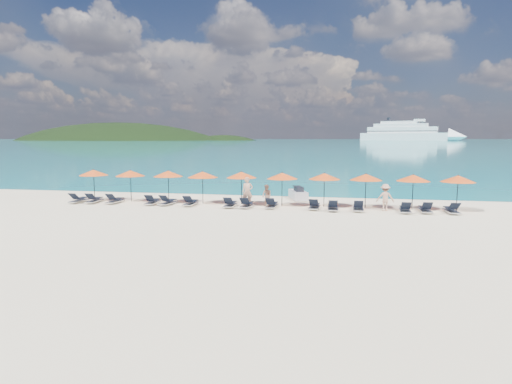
# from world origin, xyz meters

# --- Properties ---
(ground) EXTENTS (1400.00, 1400.00, 0.00)m
(ground) POSITION_xyz_m (0.00, 0.00, 0.00)
(ground) COLOR beige
(sea) EXTENTS (1600.00, 1300.00, 0.01)m
(sea) POSITION_xyz_m (0.00, 660.00, 0.01)
(sea) COLOR #1FA9B2
(sea) RESTS_ON ground
(headland_main) EXTENTS (374.00, 242.00, 126.50)m
(headland_main) POSITION_xyz_m (-300.00, 540.00, -38.00)
(headland_main) COLOR black
(headland_main) RESTS_ON ground
(headland_small) EXTENTS (162.00, 126.00, 85.50)m
(headland_small) POSITION_xyz_m (-150.00, 560.00, -35.00)
(headland_small) COLOR black
(headland_small) RESTS_ON ground
(cruise_ship) EXTENTS (134.97, 60.13, 37.48)m
(cruise_ship) POSITION_xyz_m (105.90, 586.90, 9.75)
(cruise_ship) COLOR white
(cruise_ship) RESTS_ON ground
(jetski) EXTENTS (1.70, 2.76, 0.92)m
(jetski) POSITION_xyz_m (2.11, 8.69, 0.38)
(jetski) COLOR silver
(jetski) RESTS_ON ground
(beachgoer_a) EXTENTS (0.81, 0.63, 1.95)m
(beachgoer_a) POSITION_xyz_m (-0.88, 4.64, 0.98)
(beachgoer_a) COLOR tan
(beachgoer_a) RESTS_ON ground
(beachgoer_b) EXTENTS (0.81, 0.75, 1.46)m
(beachgoer_b) POSITION_xyz_m (0.37, 4.90, 0.73)
(beachgoer_b) COLOR tan
(beachgoer_b) RESTS_ON ground
(beachgoer_c) EXTENTS (1.08, 0.51, 1.67)m
(beachgoer_c) POSITION_xyz_m (7.86, 4.65, 0.84)
(beachgoer_c) COLOR tan
(beachgoer_c) RESTS_ON ground
(umbrella_0) EXTENTS (2.10, 2.10, 2.28)m
(umbrella_0) POSITION_xyz_m (-12.36, 5.40, 2.02)
(umbrella_0) COLOR black
(umbrella_0) RESTS_ON ground
(umbrella_1) EXTENTS (2.10, 2.10, 2.28)m
(umbrella_1) POSITION_xyz_m (-9.49, 5.37, 2.02)
(umbrella_1) COLOR black
(umbrella_1) RESTS_ON ground
(umbrella_2) EXTENTS (2.10, 2.10, 2.28)m
(umbrella_2) POSITION_xyz_m (-6.72, 5.52, 2.02)
(umbrella_2) COLOR black
(umbrella_2) RESTS_ON ground
(umbrella_3) EXTENTS (2.10, 2.10, 2.28)m
(umbrella_3) POSITION_xyz_m (-4.14, 5.27, 2.02)
(umbrella_3) COLOR black
(umbrella_3) RESTS_ON ground
(umbrella_4) EXTENTS (2.10, 2.10, 2.28)m
(umbrella_4) POSITION_xyz_m (-1.48, 5.52, 2.02)
(umbrella_4) COLOR black
(umbrella_4) RESTS_ON ground
(umbrella_5) EXTENTS (2.10, 2.10, 2.28)m
(umbrella_5) POSITION_xyz_m (1.33, 5.29, 2.02)
(umbrella_5) COLOR black
(umbrella_5) RESTS_ON ground
(umbrella_6) EXTENTS (2.10, 2.10, 2.28)m
(umbrella_6) POSITION_xyz_m (4.08, 5.46, 2.02)
(umbrella_6) COLOR black
(umbrella_6) RESTS_ON ground
(umbrella_7) EXTENTS (2.10, 2.10, 2.28)m
(umbrella_7) POSITION_xyz_m (6.72, 5.42, 2.02)
(umbrella_7) COLOR black
(umbrella_7) RESTS_ON ground
(umbrella_8) EXTENTS (2.10, 2.10, 2.28)m
(umbrella_8) POSITION_xyz_m (9.59, 5.36, 2.02)
(umbrella_8) COLOR black
(umbrella_8) RESTS_ON ground
(umbrella_9) EXTENTS (2.10, 2.10, 2.28)m
(umbrella_9) POSITION_xyz_m (12.20, 5.29, 2.02)
(umbrella_9) COLOR black
(umbrella_9) RESTS_ON ground
(lounger_0) EXTENTS (0.64, 1.71, 0.66)m
(lounger_0) POSITION_xyz_m (-12.84, 4.15, 0.24)
(lounger_0) COLOR silver
(lounger_0) RESTS_ON ground
(lounger_1) EXTENTS (0.76, 1.74, 0.66)m
(lounger_1) POSITION_xyz_m (-11.72, 4.26, 0.24)
(lounger_1) COLOR silver
(lounger_1) RESTS_ON ground
(lounger_2) EXTENTS (0.64, 1.71, 0.66)m
(lounger_2) POSITION_xyz_m (-10.19, 4.32, 0.24)
(lounger_2) COLOR silver
(lounger_2) RESTS_ON ground
(lounger_3) EXTENTS (0.74, 1.74, 0.66)m
(lounger_3) POSITION_xyz_m (-7.41, 4.28, 0.24)
(lounger_3) COLOR silver
(lounger_3) RESTS_ON ground
(lounger_4) EXTENTS (0.78, 1.75, 0.66)m
(lounger_4) POSITION_xyz_m (-6.30, 4.32, 0.24)
(lounger_4) COLOR silver
(lounger_4) RESTS_ON ground
(lounger_5) EXTENTS (0.64, 1.71, 0.66)m
(lounger_5) POSITION_xyz_m (-4.70, 4.29, 0.24)
(lounger_5) COLOR silver
(lounger_5) RESTS_ON ground
(lounger_6) EXTENTS (0.63, 1.71, 0.66)m
(lounger_6) POSITION_xyz_m (-1.93, 4.09, 0.24)
(lounger_6) COLOR silver
(lounger_6) RESTS_ON ground
(lounger_7) EXTENTS (0.70, 1.73, 0.66)m
(lounger_7) POSITION_xyz_m (-0.82, 4.14, 0.24)
(lounger_7) COLOR silver
(lounger_7) RESTS_ON ground
(lounger_8) EXTENTS (0.68, 1.72, 0.66)m
(lounger_8) POSITION_xyz_m (0.78, 4.33, 0.24)
(lounger_8) COLOR silver
(lounger_8) RESTS_ON ground
(lounger_9) EXTENTS (0.72, 1.73, 0.66)m
(lounger_9) POSITION_xyz_m (3.52, 4.35, 0.24)
(lounger_9) COLOR silver
(lounger_9) RESTS_ON ground
(lounger_10) EXTENTS (0.67, 1.72, 0.66)m
(lounger_10) POSITION_xyz_m (4.67, 4.05, 0.24)
(lounger_10) COLOR silver
(lounger_10) RESTS_ON ground
(lounger_11) EXTENTS (0.66, 1.72, 0.66)m
(lounger_11) POSITION_xyz_m (6.22, 4.20, 0.24)
(lounger_11) COLOR silver
(lounger_11) RESTS_ON ground
(lounger_12) EXTENTS (0.74, 1.74, 0.66)m
(lounger_12) POSITION_xyz_m (8.99, 4.11, 0.24)
(lounger_12) COLOR silver
(lounger_12) RESTS_ON ground
(lounger_13) EXTENTS (0.64, 1.71, 0.66)m
(lounger_13) POSITION_xyz_m (10.19, 4.35, 0.24)
(lounger_13) COLOR silver
(lounger_13) RESTS_ON ground
(lounger_14) EXTENTS (0.71, 1.73, 0.66)m
(lounger_14) POSITION_xyz_m (11.69, 4.38, 0.24)
(lounger_14) COLOR silver
(lounger_14) RESTS_ON ground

